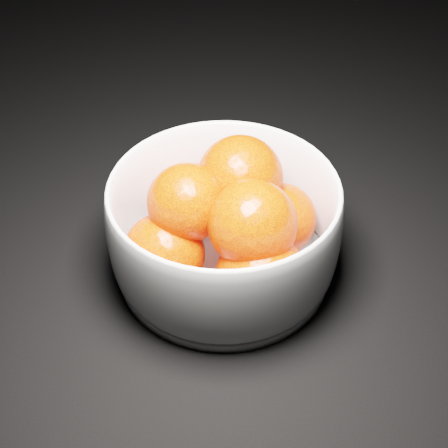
{
  "coord_description": "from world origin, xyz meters",
  "views": [
    {
      "loc": [
        0.21,
        -0.48,
        0.49
      ],
      "look_at": [
        0.25,
        -0.02,
        0.06
      ],
      "focal_mm": 50.0,
      "sensor_mm": 36.0,
      "label": 1
    }
  ],
  "objects": [
    {
      "name": "orange_pile",
      "position": [
        0.25,
        -0.02,
        0.07
      ],
      "size": [
        0.2,
        0.21,
        0.13
      ],
      "color": "#FF2E07",
      "rests_on": "bowl"
    },
    {
      "name": "bowl",
      "position": [
        0.25,
        -0.02,
        0.06
      ],
      "size": [
        0.24,
        0.24,
        0.12
      ],
      "rotation": [
        0.0,
        0.0,
        -0.1
      ],
      "color": "silver",
      "rests_on": "ground"
    }
  ]
}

